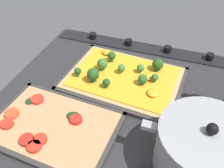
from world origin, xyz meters
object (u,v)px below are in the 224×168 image
cooking_pot (203,150)px  baking_tray_back (54,127)px  broccoli_pizza (123,76)px  baking_tray_front (124,80)px  veggie_pizza_back (51,125)px

cooking_pot → baking_tray_back: bearing=2.0°
broccoli_pizza → cooking_pot: size_ratio=1.33×
baking_tray_front → veggie_pizza_back: size_ratio=1.23×
baking_tray_front → baking_tray_back: 27.31cm
baking_tray_back → cooking_pot: 36.90cm
veggie_pizza_back → cooking_pot: size_ratio=1.16×
baking_tray_back → baking_tray_front: bearing=-115.4°
baking_tray_back → veggie_pizza_back: veggie_pizza_back is taller
broccoli_pizza → cooking_pot: 34.58cm
broccoli_pizza → baking_tray_back: 27.39cm
veggie_pizza_back → baking_tray_front: bearing=-116.4°
baking_tray_front → cooking_pot: size_ratio=1.42×
veggie_pizza_back → cooking_pot: 37.44cm
broccoli_pizza → cooking_pot: (-24.93, 23.56, 4.32)cm
baking_tray_front → broccoli_pizza: bearing=-36.7°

